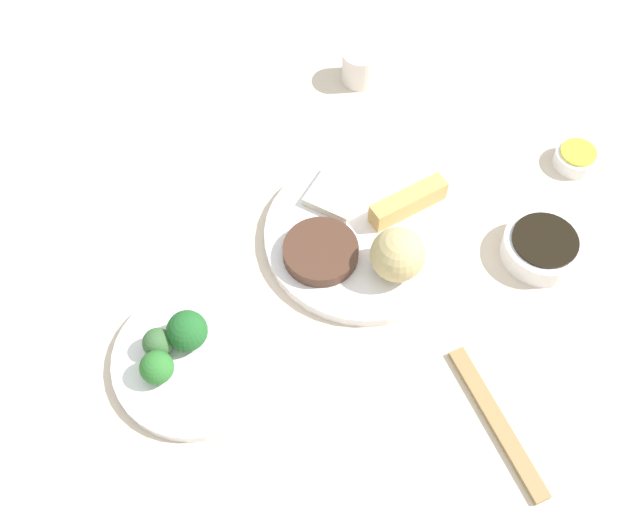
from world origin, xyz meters
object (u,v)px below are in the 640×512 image
Objects in this scene: main_plate at (364,235)px; soy_sauce_bowl at (542,248)px; broccoli_plate at (197,359)px; chopsticks_pair at (497,422)px; teacup at (360,66)px; sauce_ramekin_hot_mustard at (576,158)px.

main_plate is 2.54× the size of soy_sauce_bowl.
chopsticks_pair is (0.20, -0.31, -0.00)m from broccoli_plate.
broccoli_plate is 3.60× the size of teacup.
sauce_ramekin_hot_mustard reaches higher than chopsticks_pair.
broccoli_plate is at bearing -157.86° from teacup.
soy_sauce_bowl is 0.17m from sauce_ramekin_hot_mustard.
broccoli_plate is at bearing 155.31° from soy_sauce_bowl.
broccoli_plate reaches higher than chopsticks_pair.
teacup reaches higher than soy_sauce_bowl.
teacup is at bearing 106.62° from sauce_ramekin_hot_mustard.
chopsticks_pair is (-0.29, -0.51, -0.02)m from teacup.
main_plate is 0.28m from broccoli_plate.
chopsticks_pair is (-0.39, -0.17, -0.01)m from sauce_ramekin_hot_mustard.
broccoli_plate is (-0.28, 0.02, -0.00)m from main_plate.
soy_sauce_bowl is 0.25m from chopsticks_pair.
sauce_ramekin_hot_mustard is 0.31× the size of chopsticks_pair.
sauce_ramekin_hot_mustard is (0.31, -0.12, 0.00)m from main_plate.
chopsticks_pair is at bearing -156.50° from sauce_ramekin_hot_mustard.
teacup reaches higher than broccoli_plate.
sauce_ramekin_hot_mustard is at bearing 23.50° from chopsticks_pair.
main_plate is at bearing 158.97° from sauce_ramekin_hot_mustard.
teacup is at bearing 81.07° from soy_sauce_bowl.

